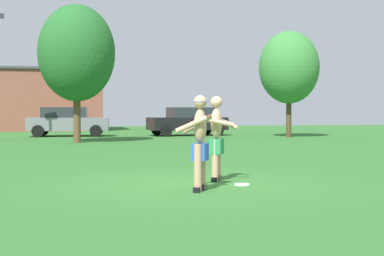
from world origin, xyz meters
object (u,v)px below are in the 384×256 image
frisbee (242,185)px  car_black_mid_lot (188,121)px  player_in_green (217,136)px  player_with_cap (200,139)px  tree_right_field (77,53)px  car_gray_far_end (68,121)px  tree_behind_players (289,68)px

frisbee → car_black_mid_lot: size_ratio=0.07×
frisbee → player_in_green: bearing=110.7°
player_with_cap → tree_right_field: bearing=96.1°
player_with_cap → frisbee: (0.94, 0.51, -0.89)m
tree_right_field → player_in_green: bearing=-80.7°
player_in_green → car_gray_far_end: size_ratio=0.37×
player_in_green → car_black_mid_lot: size_ratio=0.37×
player_with_cap → tree_behind_players: tree_behind_players is taller
tree_behind_players → player_with_cap: bearing=-117.1°
player_in_green → tree_behind_players: (8.71, 17.06, 2.78)m
player_with_cap → car_gray_far_end: bearing=95.2°
player_with_cap → car_gray_far_end: player_with_cap is taller
car_black_mid_lot → tree_behind_players: tree_behind_players is taller
car_gray_far_end → tree_right_field: (0.33, -6.44, 3.06)m
car_gray_far_end → tree_behind_players: bearing=-17.7°
frisbee → car_gray_far_end: (-2.94, 21.44, 0.81)m
player_with_cap → car_black_mid_lot: (4.60, 21.38, -0.08)m
frisbee → tree_right_field: (-2.61, 15.00, 3.87)m
frisbee → car_black_mid_lot: 21.21m
frisbee → tree_behind_players: 20.03m
player_in_green → car_black_mid_lot: 20.51m
frisbee → tree_right_field: size_ratio=0.05×
tree_right_field → car_gray_far_end: bearing=93.0°
player_in_green → frisbee: 1.18m
car_black_mid_lot → player_in_green: bearing=-101.1°
car_black_mid_lot → car_gray_far_end: same height
car_gray_far_end → tree_behind_players: (11.37, -3.63, 2.84)m
tree_right_field → tree_behind_players: size_ratio=1.07×
player_with_cap → car_gray_far_end: (-2.00, 21.95, -0.08)m
player_in_green → tree_right_field: size_ratio=0.28×
car_gray_far_end → tree_right_field: 7.13m
car_black_mid_lot → frisbee: bearing=-99.9°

